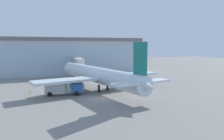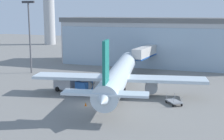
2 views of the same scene
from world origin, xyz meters
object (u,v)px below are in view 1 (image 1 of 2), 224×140
catering_truck (63,88)px  airplane (99,75)px  safety_cone_wingtip (30,92)px  jet_bridge (77,62)px  baggage_cart (145,87)px  safety_cone_nose (100,99)px

catering_truck → airplane: bearing=27.5°
airplane → safety_cone_wingtip: bearing=68.8°
jet_bridge → baggage_cart: size_ratio=4.43×
jet_bridge → safety_cone_wingtip: 23.62m
catering_truck → baggage_cart: size_ratio=2.39×
baggage_cart → catering_truck: bearing=-131.5°
jet_bridge → safety_cone_nose: bearing=179.8°
catering_truck → baggage_cart: bearing=10.2°
airplane → catering_truck: bearing=91.4°
catering_truck → baggage_cart: 18.28m
airplane → jet_bridge: bearing=-10.8°
airplane → safety_cone_nose: size_ratio=65.00×
airplane → safety_cone_nose: (-2.09, -8.66, -3.02)m
airplane → safety_cone_wingtip: (-14.39, 1.83, -3.02)m
jet_bridge → safety_cone_nose: jet_bridge is taller
catering_truck → safety_cone_nose: catering_truck is taller
catering_truck → safety_cone_wingtip: bearing=158.9°
jet_bridge → catering_truck: size_ratio=1.85×
airplane → catering_truck: 8.65m
jet_bridge → safety_cone_wingtip: size_ratio=25.61×
airplane → safety_cone_nose: 9.40m
jet_bridge → safety_cone_wingtip: bearing=146.8°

